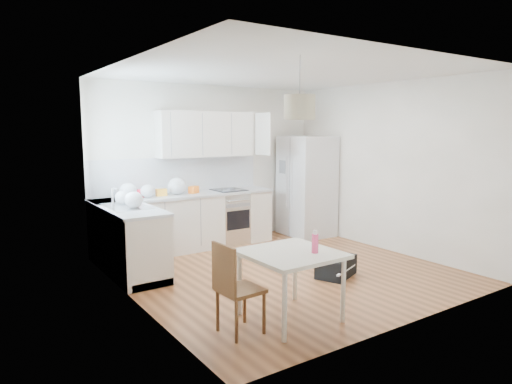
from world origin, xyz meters
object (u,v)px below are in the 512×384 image
(dining_chair, at_px, (241,288))
(refrigerator, at_px, (307,186))
(dining_table, at_px, (291,259))
(gym_bag, at_px, (336,266))

(dining_chair, bearing_deg, refrigerator, 38.31)
(dining_table, bearing_deg, dining_chair, 178.17)
(dining_table, xyz_separation_m, dining_chair, (-0.60, 0.01, -0.19))
(refrigerator, height_order, gym_bag, refrigerator)
(dining_chair, xyz_separation_m, gym_bag, (1.97, 0.73, -0.32))
(refrigerator, xyz_separation_m, dining_chair, (-3.24, -2.85, -0.47))
(refrigerator, relative_size, dining_chair, 2.03)
(dining_table, height_order, gym_bag, dining_table)
(refrigerator, distance_m, dining_table, 3.90)
(dining_table, height_order, dining_chair, dining_chair)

